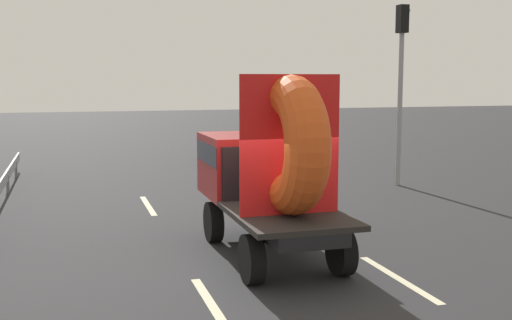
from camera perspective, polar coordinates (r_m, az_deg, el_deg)
ground_plane at (r=11.98m, az=1.46°, el=-9.93°), size 120.00×120.00×0.00m
flatbed_truck at (r=12.69m, az=1.02°, el=-0.72°), size 2.02×4.86×3.65m
distant_sedan at (r=26.60m, az=-0.60°, el=1.14°), size 1.62×3.79×1.23m
traffic_light at (r=21.40m, az=13.08°, el=8.04°), size 0.42×0.36×5.96m
guardrail at (r=19.53m, az=-22.14°, el=-2.10°), size 0.10×13.44×0.71m
lane_dash_left_near at (r=10.41m, az=-4.32°, el=-12.63°), size 0.16×2.25×0.01m
lane_dash_left_far at (r=18.03m, az=-9.81°, el=-4.10°), size 0.16×2.80×0.01m
lane_dash_right_near at (r=11.74m, az=12.83°, el=-10.46°), size 0.16×2.78×0.01m
lane_dash_right_far at (r=19.33m, az=0.38°, el=-3.22°), size 0.16×2.26×0.01m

